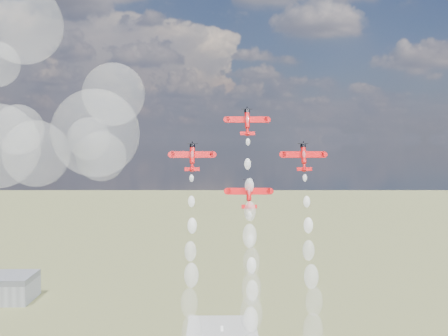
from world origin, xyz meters
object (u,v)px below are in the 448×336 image
at_px(plane_left, 192,157).
at_px(plane_right, 304,157).
at_px(plane_lead, 247,122).
at_px(plane_slot, 249,194).

bearing_deg(plane_left, plane_right, 0.00).
relative_size(plane_lead, plane_left, 1.00).
bearing_deg(plane_left, plane_slot, -16.16).
distance_m(plane_left, plane_right, 27.88).
height_order(plane_lead, plane_left, plane_lead).
bearing_deg(plane_slot, plane_left, 163.84).
distance_m(plane_lead, plane_slot, 19.51).
relative_size(plane_left, plane_right, 1.00).
bearing_deg(plane_lead, plane_slot, -90.00).
distance_m(plane_right, plane_slot, 17.01).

